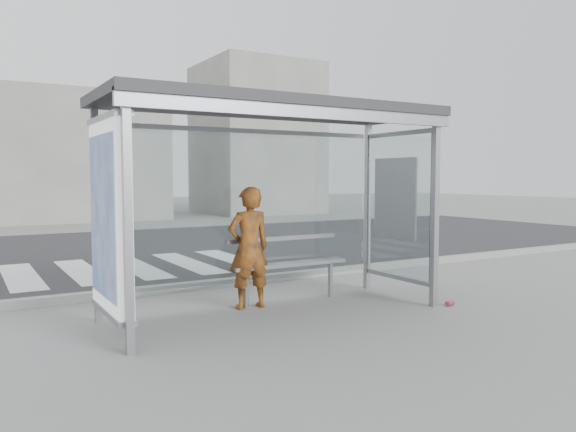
{
  "coord_description": "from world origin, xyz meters",
  "views": [
    {
      "loc": [
        -3.38,
        -6.04,
        1.71
      ],
      "look_at": [
        0.3,
        0.2,
        1.21
      ],
      "focal_mm": 35.0,
      "sensor_mm": 36.0,
      "label": 1
    }
  ],
  "objects_px": {
    "bench": "(289,264)",
    "soda_can": "(450,303)",
    "bus_shelter": "(246,154)",
    "person": "(249,248)"
  },
  "relations": [
    {
      "from": "bench",
      "to": "soda_can",
      "type": "distance_m",
      "value": 2.21
    },
    {
      "from": "bus_shelter",
      "to": "bench",
      "type": "distance_m",
      "value": 1.74
    },
    {
      "from": "soda_can",
      "to": "bench",
      "type": "bearing_deg",
      "value": 142.81
    },
    {
      "from": "bus_shelter",
      "to": "soda_can",
      "type": "relative_size",
      "value": 32.98
    },
    {
      "from": "bus_shelter",
      "to": "bench",
      "type": "bearing_deg",
      "value": 27.04
    },
    {
      "from": "bench",
      "to": "bus_shelter",
      "type": "bearing_deg",
      "value": -152.96
    },
    {
      "from": "person",
      "to": "bench",
      "type": "height_order",
      "value": "person"
    },
    {
      "from": "bench",
      "to": "soda_can",
      "type": "xyz_separation_m",
      "value": [
        1.71,
        -1.3,
        -0.49
      ]
    },
    {
      "from": "person",
      "to": "bus_shelter",
      "type": "bearing_deg",
      "value": 62.13
    },
    {
      "from": "bus_shelter",
      "to": "bench",
      "type": "relative_size",
      "value": 2.47
    }
  ]
}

